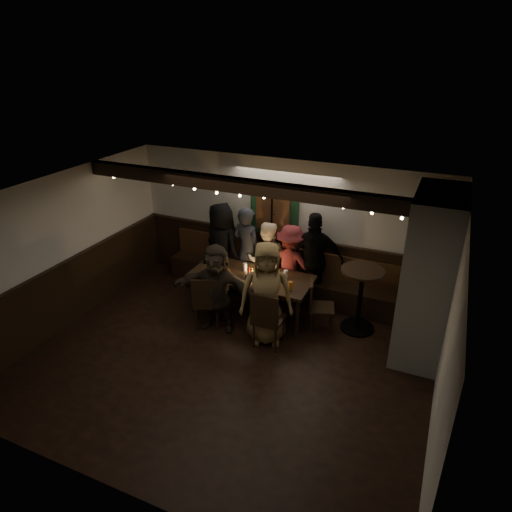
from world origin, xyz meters
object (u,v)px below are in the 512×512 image
at_px(chair_near_left, 206,300).
at_px(chair_near_right, 267,317).
at_px(chair_end, 317,303).
at_px(person_g, 266,293).
at_px(dining_table, 251,279).
at_px(person_a, 222,247).
at_px(person_b, 247,251).
at_px(person_d, 291,264).
at_px(person_c, 266,261).
at_px(person_e, 314,260).
at_px(high_top, 361,292).
at_px(person_f, 217,288).

distance_m(chair_near_left, chair_near_right, 1.15).
distance_m(chair_end, person_g, 0.97).
xyz_separation_m(dining_table, person_a, (-0.93, 0.67, 0.18)).
distance_m(person_b, person_d, 0.89).
relative_size(dining_table, chair_near_right, 2.13).
relative_size(chair_near_left, person_b, 0.56).
bearing_deg(chair_end, person_d, 135.68).
bearing_deg(person_c, person_a, -18.28).
bearing_deg(person_e, high_top, 134.89).
relative_size(person_b, person_e, 0.97).
height_order(person_a, person_e, person_e).
height_order(person_d, person_e, person_e).
bearing_deg(chair_near_right, dining_table, 127.40).
height_order(chair_near_left, person_f, person_f).
relative_size(chair_near_left, person_a, 0.56).
distance_m(high_top, person_c, 1.89).
distance_m(person_d, person_e, 0.45).
relative_size(person_a, person_d, 1.15).
distance_m(person_c, person_d, 0.46).
bearing_deg(dining_table, chair_near_right, -52.60).
distance_m(chair_near_right, person_d, 1.55).
bearing_deg(chair_near_left, person_c, 69.40).
bearing_deg(person_b, person_g, 140.05).
bearing_deg(person_f, person_a, 106.81).
relative_size(high_top, person_d, 0.74).
xyz_separation_m(person_f, person_g, (0.89, 0.01, 0.10)).
distance_m(person_b, person_g, 1.65).
xyz_separation_m(high_top, person_b, (-2.27, 0.43, 0.16)).
bearing_deg(person_c, chair_end, 133.69).
bearing_deg(person_e, person_b, -14.36).
relative_size(high_top, person_f, 0.73).
height_order(person_b, person_d, person_b).
height_order(dining_table, person_e, person_e).
height_order(chair_near_left, chair_end, chair_near_left).
height_order(dining_table, person_b, person_b).
relative_size(chair_near_right, person_g, 0.58).
bearing_deg(person_c, person_f, 57.90).
xyz_separation_m(chair_near_right, person_d, (-0.16, 1.53, 0.20)).
bearing_deg(person_g, person_c, 90.32).
bearing_deg(chair_near_right, chair_near_left, 174.67).
bearing_deg(person_a, person_e, -155.37).
bearing_deg(chair_near_left, person_b, 86.15).
bearing_deg(chair_near_right, person_e, 80.97).
distance_m(high_top, person_a, 2.82).
xyz_separation_m(chair_near_left, high_top, (2.37, 1.00, 0.16)).
relative_size(chair_near_left, high_top, 0.87).
xyz_separation_m(dining_table, person_c, (0.02, 0.65, 0.07)).
xyz_separation_m(chair_near_left, chair_near_right, (1.14, -0.11, 0.01)).
height_order(chair_near_right, person_g, person_g).
xyz_separation_m(chair_end, person_b, (-1.62, 0.72, 0.36)).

